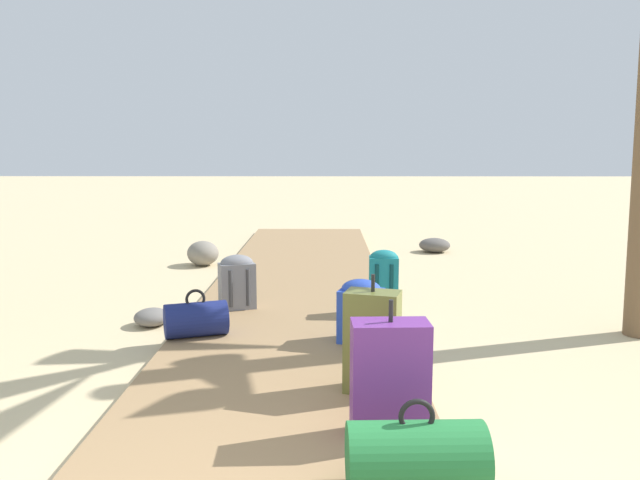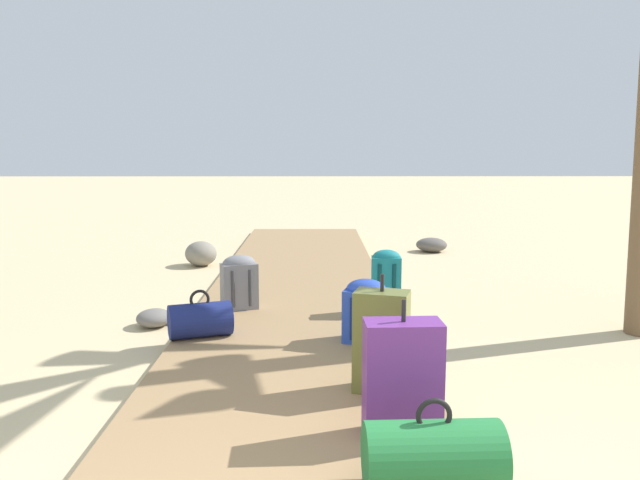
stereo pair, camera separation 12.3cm
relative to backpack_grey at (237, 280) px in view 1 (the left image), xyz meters
The scene contains 12 objects.
ground_plane 0.68m from the backpack_grey, 21.63° to the right, with size 60.00×60.00×0.00m, color #D1BA8C.
boardwalk 1.03m from the backpack_grey, 56.83° to the left, with size 1.93×10.32×0.08m, color #9E7A51.
backpack_grey is the anchor object (origin of this frame).
suitcase_purple 2.95m from the backpack_grey, 66.17° to the right, with size 0.42×0.23×0.75m.
backpack_blue 1.54m from the backpack_grey, 42.60° to the right, with size 0.39×0.34×0.51m.
duffel_bag_green 3.50m from the backpack_grey, 69.02° to the right, with size 0.63×0.35×0.44m.
suitcase_olive 2.37m from the backpack_grey, 61.14° to the right, with size 0.38×0.29×0.76m.
backpack_teal 1.40m from the backpack_grey, ahead, with size 0.28×0.22×0.59m.
duffel_bag_navy 0.94m from the backpack_grey, 103.15° to the right, with size 0.57×0.43×0.39m.
rock_left_far 0.86m from the backpack_grey, 156.14° to the right, with size 0.32×0.34×0.16m, color slate.
rock_right_mid 4.58m from the backpack_grey, 56.20° to the left, with size 0.44×0.48×0.22m, color #5B5651.
rock_left_mid 2.79m from the backpack_grey, 107.67° to the left, with size 0.43×0.49×0.34m, color gray.
Camera 1 is at (0.31, -1.57, 1.62)m, focal length 35.46 mm.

